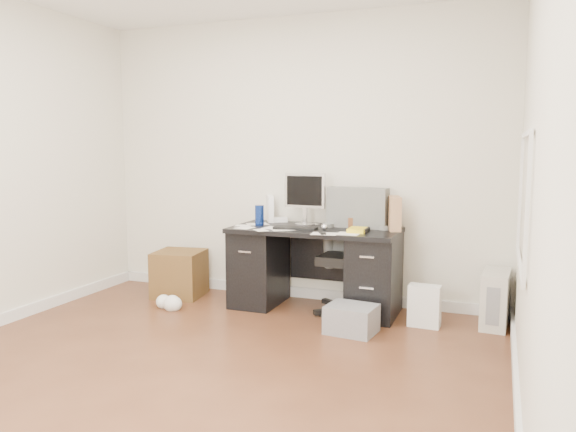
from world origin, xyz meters
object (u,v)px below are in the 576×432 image
object	(u,v)px
wicker_basket	(180,274)
desk	(315,266)
lcd_monitor	(305,199)
office_chair	(351,252)
pc_tower	(496,299)
keyboard	(295,228)

from	to	relation	value
wicker_basket	desk	bearing A→B (deg)	1.59
lcd_monitor	office_chair	distance (m)	0.66
desk	pc_tower	size ratio (longest dim) A/B	3.27
lcd_monitor	wicker_basket	size ratio (longest dim) A/B	1.09
desk	office_chair	distance (m)	0.37
pc_tower	wicker_basket	size ratio (longest dim) A/B	1.02
pc_tower	wicker_basket	bearing A→B (deg)	-173.54
desk	keyboard	world-z (taller)	keyboard
desk	wicker_basket	size ratio (longest dim) A/B	3.33
office_chair	wicker_basket	distance (m)	1.76
keyboard	wicker_basket	world-z (taller)	keyboard
office_chair	wicker_basket	size ratio (longest dim) A/B	2.46
lcd_monitor	pc_tower	size ratio (longest dim) A/B	1.07
keyboard	pc_tower	distance (m)	1.78
pc_tower	wicker_basket	distance (m)	2.95
lcd_monitor	office_chair	world-z (taller)	lcd_monitor
keyboard	office_chair	xyz separation A→B (m)	(0.47, 0.13, -0.21)
lcd_monitor	pc_tower	world-z (taller)	lcd_monitor
desk	office_chair	bearing A→B (deg)	-2.79
lcd_monitor	office_chair	xyz separation A→B (m)	(0.47, -0.13, -0.44)
desk	lcd_monitor	size ratio (longest dim) A/B	3.05
wicker_basket	lcd_monitor	bearing A→B (deg)	6.88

